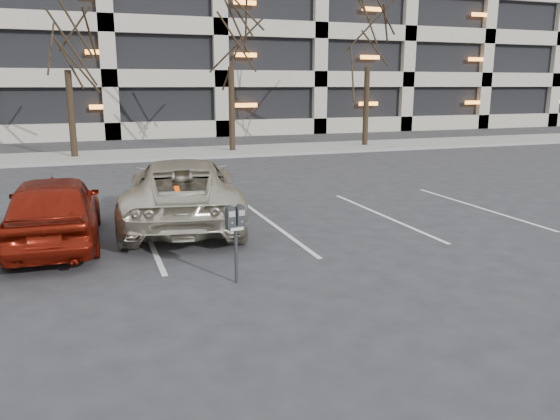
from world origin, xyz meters
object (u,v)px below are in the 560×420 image
at_px(parking_meter, 236,225).
at_px(suv_silver, 183,191).
at_px(tree_b, 63,13).
at_px(tree_c, 230,12).
at_px(car_red, 54,209).
at_px(tree_d, 369,16).

distance_m(parking_meter, suv_silver, 4.16).
distance_m(tree_b, tree_c, 7.01).
bearing_deg(tree_c, car_red, -117.62).
bearing_deg(tree_b, tree_c, 0.00).
height_order(tree_d, parking_meter, tree_d).
distance_m(tree_b, suv_silver, 14.06).
bearing_deg(tree_c, tree_d, 0.00).
xyz_separation_m(parking_meter, car_red, (-2.81, 3.26, -0.24)).
height_order(tree_c, car_red, tree_c).
height_order(tree_c, suv_silver, tree_c).
distance_m(tree_d, suv_silver, 18.10).
height_order(tree_b, suv_silver, tree_b).
distance_m(suv_silver, car_red, 2.83).
height_order(suv_silver, car_red, suv_silver).
bearing_deg(tree_c, suv_silver, -109.30).
relative_size(tree_b, parking_meter, 6.62).
bearing_deg(suv_silver, tree_c, -99.64).
distance_m(tree_c, car_red, 16.44).
distance_m(tree_d, car_red, 20.51).
height_order(tree_d, car_red, tree_d).
bearing_deg(parking_meter, suv_silver, 80.48).
bearing_deg(parking_meter, tree_c, 64.26).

